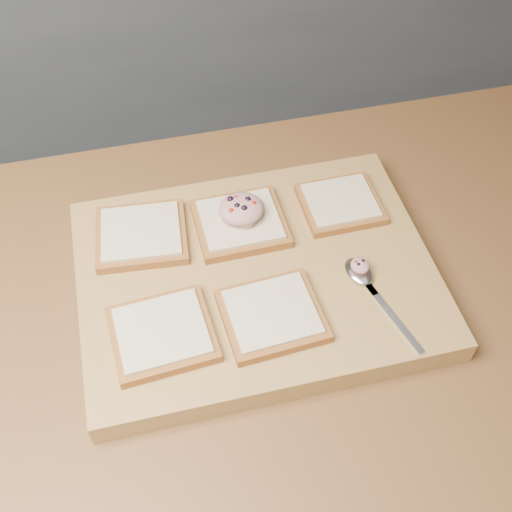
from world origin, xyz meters
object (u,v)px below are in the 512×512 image
Objects in this scene: cutting_board at (256,277)px; tuna_salad_dollop at (241,209)px; bread_far_center at (240,223)px; spoon at (364,278)px.

tuna_salad_dollop is at bearing 90.84° from cutting_board.
cutting_board is 3.77× the size of bread_far_center.
tuna_salad_dollop is (-0.00, 0.09, 0.05)m from cutting_board.
spoon is (0.15, -0.14, -0.00)m from bread_far_center.
bread_far_center reaches higher than spoon.
bread_far_center is (-0.00, 0.08, 0.03)m from cutting_board.
bread_far_center is at bearing 136.55° from spoon.
cutting_board is 2.89× the size of spoon.
cutting_board is at bearing 158.84° from spoon.
tuna_salad_dollop reaches higher than spoon.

